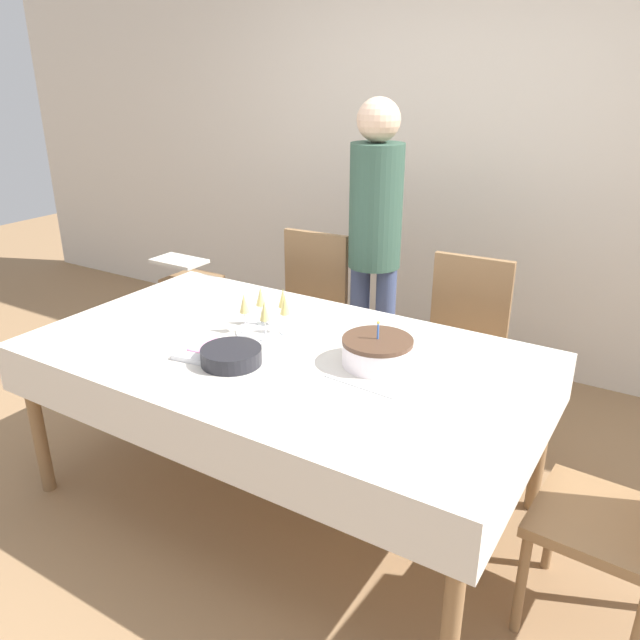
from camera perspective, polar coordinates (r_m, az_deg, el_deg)
ground_plane at (r=2.96m, az=-3.22°, el=-15.87°), size 12.00×12.00×0.00m
wall_back at (r=4.06m, az=12.39°, el=15.00°), size 8.00×0.05×2.70m
dining_table at (r=2.61m, az=-3.53°, el=-4.66°), size 2.09×1.19×0.74m
dining_chair_far_left at (r=3.60m, az=-1.21°, el=0.96°), size 0.44×0.44×0.95m
dining_chair_far_right at (r=3.22m, az=12.78°, el=-2.20°), size 0.44×0.44×0.95m
dining_chair_right_end at (r=2.29m, az=26.80°, el=-15.13°), size 0.44×0.44×0.95m
birthday_cake at (r=2.42m, az=5.25°, el=-2.89°), size 0.28×0.28×0.18m
champagne_tray at (r=2.71m, az=-4.75°, el=0.54°), size 0.29×0.29×0.18m
plate_stack_main at (r=2.46m, az=-8.11°, el=-3.27°), size 0.24×0.24×0.06m
cake_knife at (r=2.28m, az=3.50°, el=-6.05°), size 0.30×0.04×0.00m
fork_pile at (r=2.51m, az=-11.54°, el=-3.44°), size 0.18×0.08×0.02m
napkin_pile at (r=2.60m, az=-9.75°, el=-2.52°), size 0.15×0.15×0.01m
person_standing at (r=3.35m, az=5.06°, el=8.28°), size 0.28×0.28×1.69m
high_chair at (r=4.11m, az=-11.75°, el=2.66°), size 0.33×0.35×0.71m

